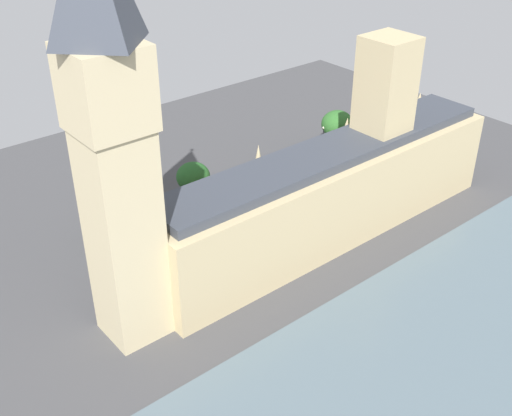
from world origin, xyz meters
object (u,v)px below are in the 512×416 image
at_px(pedestrian_trailing, 236,236).
at_px(plane_tree_under_trees, 193,177).
at_px(pedestrian_far_end, 262,227).
at_px(double_decker_bus_near_tower, 172,230).
at_px(plane_tree_corner, 337,124).
at_px(clock_tower, 112,137).
at_px(car_silver_kerbside, 353,165).
at_px(street_lamp_opposite_hall, 323,135).
at_px(parliament_building, 334,186).
at_px(double_decker_bus_midblock, 250,190).
at_px(plane_tree_leading, 114,207).
at_px(car_white_by_river_gate, 306,182).

distance_m(pedestrian_trailing, plane_tree_under_trees, 15.30).
bearing_deg(pedestrian_far_end, pedestrian_trailing, 87.91).
xyz_separation_m(double_decker_bus_near_tower, pedestrian_trailing, (-6.34, -9.04, -1.90)).
xyz_separation_m(pedestrian_trailing, plane_tree_corner, (13.76, -39.45, 6.03)).
distance_m(clock_tower, car_silver_kerbside, 70.19).
height_order(pedestrian_far_end, street_lamp_opposite_hall, street_lamp_opposite_hall).
relative_size(pedestrian_trailing, pedestrian_far_end, 0.96).
bearing_deg(pedestrian_far_end, car_silver_kerbside, -73.89).
distance_m(parliament_building, plane_tree_under_trees, 27.01).
xyz_separation_m(clock_tower, car_silver_kerbside, (14.53, -61.93, -29.66)).
bearing_deg(parliament_building, double_decker_bus_midblock, 15.44).
height_order(pedestrian_trailing, plane_tree_under_trees, plane_tree_under_trees).
distance_m(parliament_building, clock_tower, 45.99).
height_order(plane_tree_corner, street_lamp_opposite_hall, plane_tree_corner).
xyz_separation_m(double_decker_bus_near_tower, plane_tree_leading, (8.74, 6.20, 3.07)).
relative_size(double_decker_bus_midblock, pedestrian_trailing, 6.46).
bearing_deg(clock_tower, plane_tree_corner, -70.67).
distance_m(double_decker_bus_midblock, plane_tree_corner, 29.74).
bearing_deg(double_decker_bus_midblock, clock_tower, 119.06).
bearing_deg(plane_tree_corner, double_decker_bus_midblock, 99.73).
height_order(car_white_by_river_gate, plane_tree_corner, plane_tree_corner).
bearing_deg(double_decker_bus_midblock, car_silver_kerbside, -94.52).
bearing_deg(street_lamp_opposite_hall, double_decker_bus_midblock, 102.87).
bearing_deg(plane_tree_leading, car_white_by_river_gate, -102.76).
bearing_deg(parliament_building, car_white_by_river_gate, -27.77).
xyz_separation_m(car_silver_kerbside, pedestrian_trailing, (-5.49, 36.40, -0.15)).
xyz_separation_m(parliament_building, plane_tree_leading, (23.78, 30.49, -3.58)).
height_order(pedestrian_far_end, plane_tree_leading, plane_tree_leading).
distance_m(clock_tower, street_lamp_opposite_hall, 70.90).
bearing_deg(clock_tower, double_decker_bus_near_tower, -47.00).
bearing_deg(car_silver_kerbside, pedestrian_trailing, 103.81).
relative_size(double_decker_bus_near_tower, pedestrian_far_end, 6.21).
bearing_deg(street_lamp_opposite_hall, plane_tree_leading, 89.52).
relative_size(pedestrian_trailing, plane_tree_leading, 0.20).
height_order(clock_tower, plane_tree_under_trees, clock_tower).
bearing_deg(double_decker_bus_midblock, double_decker_bus_near_tower, 99.85).
xyz_separation_m(clock_tower, plane_tree_leading, (24.11, -10.29, -24.84)).
bearing_deg(double_decker_bus_near_tower, double_decker_bus_midblock, -80.87).
relative_size(clock_tower, plane_tree_corner, 6.03).
xyz_separation_m(plane_tree_corner, street_lamp_opposite_hall, (0.89, 3.35, -2.05)).
distance_m(parliament_building, pedestrian_trailing, 19.53).
xyz_separation_m(car_silver_kerbside, plane_tree_under_trees, (8.64, 35.32, 5.61)).
distance_m(parliament_building, plane_tree_corner, 33.11).
bearing_deg(plane_tree_leading, plane_tree_corner, -91.38).
bearing_deg(pedestrian_trailing, double_decker_bus_midblock, 145.80).
distance_m(car_silver_kerbside, plane_tree_corner, 10.59).
height_order(double_decker_bus_near_tower, plane_tree_under_trees, plane_tree_under_trees).
xyz_separation_m(car_white_by_river_gate, pedestrian_trailing, (-6.38, 23.19, -0.15)).
height_order(pedestrian_trailing, street_lamp_opposite_hall, street_lamp_opposite_hall).
distance_m(double_decker_bus_near_tower, plane_tree_under_trees, 13.34).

